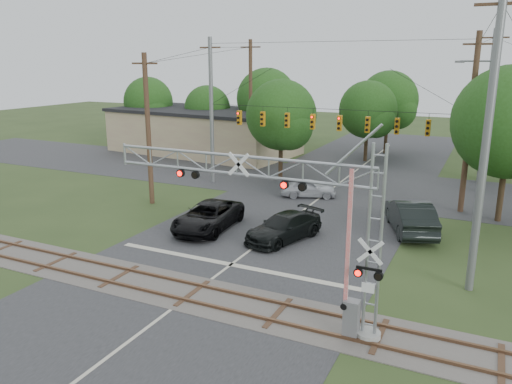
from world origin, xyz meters
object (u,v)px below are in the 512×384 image
at_px(traffic_signal_span, 338,119).
at_px(car_dark, 284,227).
at_px(commercial_building, 204,131).
at_px(streetlight, 483,119).
at_px(sedan_silver, 308,188).
at_px(crossing_gantry, 286,211).
at_px(pickup_black, 208,216).

xyz_separation_m(traffic_signal_span, car_dark, (0.11, -10.07, -4.94)).
xyz_separation_m(traffic_signal_span, commercial_building, (-18.43, 11.86, -3.34)).
distance_m(traffic_signal_span, streetlight, 11.18).
xyz_separation_m(car_dark, sedan_silver, (-1.87, 9.21, -0.05)).
relative_size(car_dark, commercial_building, 0.24).
bearing_deg(traffic_signal_span, commercial_building, 147.24).
xyz_separation_m(traffic_signal_span, streetlight, (9.26, 6.27, -0.14)).
bearing_deg(sedan_silver, commercial_building, 30.84).
xyz_separation_m(car_dark, streetlight, (9.14, 16.33, 4.81)).
bearing_deg(sedan_silver, car_dark, 169.64).
bearing_deg(car_dark, commercial_building, 149.04).
height_order(crossing_gantry, sedan_silver, crossing_gantry).
distance_m(crossing_gantry, sedan_silver, 18.67).
bearing_deg(traffic_signal_span, pickup_black, -114.23).
bearing_deg(crossing_gantry, traffic_signal_span, 100.99).
relative_size(sedan_silver, commercial_building, 0.19).
relative_size(traffic_signal_span, sedan_silver, 4.80).
xyz_separation_m(pickup_black, streetlight, (13.90, 16.58, 4.75)).
height_order(pickup_black, streetlight, streetlight).
distance_m(traffic_signal_span, car_dark, 11.22).
xyz_separation_m(crossing_gantry, streetlight, (5.69, 24.63, 1.11)).
bearing_deg(commercial_building, crossing_gantry, -47.71).
distance_m(pickup_black, streetlight, 22.15).
distance_m(pickup_black, sedan_silver, 9.89).
distance_m(crossing_gantry, traffic_signal_span, 18.74).
xyz_separation_m(traffic_signal_span, pickup_black, (-4.64, -10.31, -4.89)).
relative_size(pickup_black, commercial_building, 0.27).
relative_size(commercial_building, streetlight, 2.11).
distance_m(car_dark, streetlight, 19.33).
relative_size(crossing_gantry, pickup_black, 1.94).
distance_m(crossing_gantry, car_dark, 9.71).
distance_m(car_dark, sedan_silver, 9.40).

